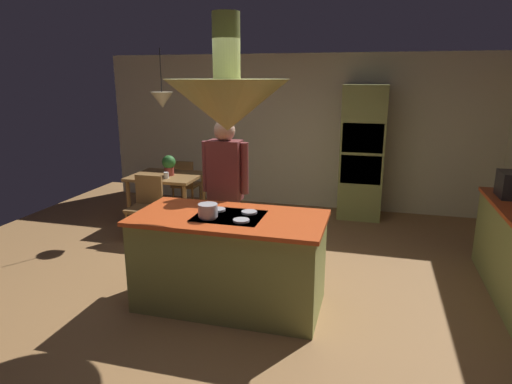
{
  "coord_description": "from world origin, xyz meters",
  "views": [
    {
      "loc": [
        1.29,
        -3.95,
        2.19
      ],
      "look_at": [
        0.1,
        0.4,
        1.0
      ],
      "focal_mm": 30.96,
      "sensor_mm": 36.0,
      "label": 1
    }
  ],
  "objects": [
    {
      "name": "kitchen_island",
      "position": [
        0.0,
        -0.2,
        0.46
      ],
      "size": [
        1.82,
        0.91,
        0.93
      ],
      "color": "#8C934C",
      "rests_on": "ground"
    },
    {
      "name": "wall_back",
      "position": [
        0.0,
        3.45,
        1.27
      ],
      "size": [
        6.8,
        0.1,
        2.55
      ],
      "primitive_type": "cube",
      "color": "beige",
      "rests_on": "ground"
    },
    {
      "name": "chair_facing_island",
      "position": [
        -1.7,
        1.26,
        0.5
      ],
      "size": [
        0.4,
        0.4,
        0.87
      ],
      "color": "olive",
      "rests_on": "ground"
    },
    {
      "name": "cup_on_table",
      "position": [
        -1.59,
        1.69,
        0.81
      ],
      "size": [
        0.07,
        0.07,
        0.09
      ],
      "primitive_type": "cylinder",
      "color": "white",
      "rests_on": "dining_table"
    },
    {
      "name": "cooking_pot_on_cooktop",
      "position": [
        -0.16,
        -0.33,
        0.99
      ],
      "size": [
        0.18,
        0.18,
        0.12
      ],
      "primitive_type": "cylinder",
      "color": "#B2B2B7",
      "rests_on": "kitchen_island"
    },
    {
      "name": "dining_table",
      "position": [
        -1.7,
        1.9,
        0.65
      ],
      "size": [
        1.01,
        0.83,
        0.76
      ],
      "color": "olive",
      "rests_on": "ground"
    },
    {
      "name": "range_hood",
      "position": [
        0.0,
        -0.2,
        1.97
      ],
      "size": [
        1.1,
        1.1,
        1.0
      ],
      "color": "#8C934C"
    },
    {
      "name": "potted_plant_on_table",
      "position": [
        -1.64,
        1.89,
        0.93
      ],
      "size": [
        0.2,
        0.2,
        0.3
      ],
      "color": "#99382D",
      "rests_on": "dining_table"
    },
    {
      "name": "person_at_island",
      "position": [
        -0.28,
        0.52,
        1.0
      ],
      "size": [
        0.53,
        0.23,
        1.74
      ],
      "color": "tan",
      "rests_on": "ground"
    },
    {
      "name": "chair_by_back_wall",
      "position": [
        -1.7,
        2.54,
        0.5
      ],
      "size": [
        0.4,
        0.4,
        0.87
      ],
      "rotation": [
        0.0,
        0.0,
        3.14
      ],
      "color": "olive",
      "rests_on": "ground"
    },
    {
      "name": "ground",
      "position": [
        0.0,
        0.0,
        0.0
      ],
      "size": [
        8.16,
        8.16,
        0.0
      ],
      "primitive_type": "plane",
      "color": "#9E7042"
    },
    {
      "name": "oven_tower",
      "position": [
        1.1,
        3.04,
        1.03
      ],
      "size": [
        0.66,
        0.62,
        2.07
      ],
      "color": "#8C934C",
      "rests_on": "ground"
    },
    {
      "name": "pendant_light_over_table",
      "position": [
        -1.7,
        1.9,
        1.86
      ],
      "size": [
        0.32,
        0.32,
        0.82
      ],
      "color": "beige"
    }
  ]
}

